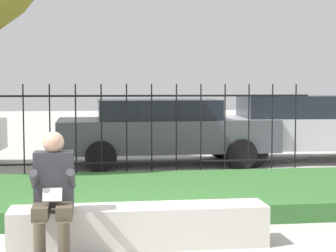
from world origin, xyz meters
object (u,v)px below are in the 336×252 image
stone_bench (140,229)px  person_seated_reader (53,190)px  car_parked_right (303,126)px  car_parked_center (164,130)px

stone_bench → person_seated_reader: (-0.86, -0.26, 0.47)m
stone_bench → car_parked_right: bearing=55.7°
person_seated_reader → car_parked_right: 8.02m
stone_bench → person_seated_reader: 1.02m
car_parked_right → car_parked_center: (-3.08, -0.12, -0.03)m
person_seated_reader → car_parked_center: (1.89, 6.18, 0.07)m
car_parked_center → stone_bench: bearing=-100.4°
car_parked_right → car_parked_center: 3.09m
car_parked_center → car_parked_right: bearing=1.7°
stone_bench → car_parked_right: size_ratio=0.59×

